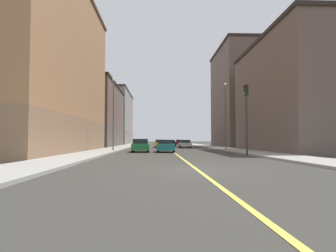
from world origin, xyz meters
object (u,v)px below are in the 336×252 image
at_px(car_maroon, 179,143).
at_px(car_yellow, 160,144).
at_px(car_green, 140,146).
at_px(car_teal, 166,146).
at_px(building_right_distant, 112,118).
at_px(building_right_corner, 36,66).
at_px(building_right_midblock, 92,116).
at_px(car_orange, 167,142).
at_px(street_lamp_left_near, 225,110).
at_px(car_black, 171,143).
at_px(car_white, 185,144).
at_px(building_left_near, 300,95).
at_px(street_lamp_right_near, 113,107).
at_px(traffic_light_left_near, 246,110).
at_px(building_left_mid, 245,98).

bearing_deg(car_maroon, car_yellow, -103.15).
relative_size(car_green, car_teal, 1.04).
height_order(building_right_distant, car_yellow, building_right_distant).
bearing_deg(building_right_distant, car_green, -77.97).
bearing_deg(car_yellow, building_right_corner, -124.34).
bearing_deg(building_right_midblock, car_maroon, 36.27).
bearing_deg(building_right_midblock, car_orange, 57.26).
distance_m(street_lamp_left_near, car_black, 25.90).
height_order(building_right_distant, car_white, building_right_distant).
bearing_deg(building_left_near, building_right_corner, -176.67).
distance_m(building_left_near, car_yellow, 24.05).
xyz_separation_m(car_teal, car_white, (3.82, 17.88, -0.02)).
height_order(building_right_distant, car_maroon, building_right_distant).
distance_m(building_right_corner, street_lamp_left_near, 22.10).
bearing_deg(car_orange, car_yellow, -93.87).
bearing_deg(car_teal, building_right_midblock, 118.27).
bearing_deg(street_lamp_right_near, car_green, -20.11).
bearing_deg(building_right_distant, traffic_light_left_near, -70.98).
bearing_deg(traffic_light_left_near, building_left_near, 42.59).
bearing_deg(car_white, building_left_mid, 15.37).
height_order(building_right_distant, car_black, building_right_distant).
relative_size(building_left_near, car_orange, 4.36).
bearing_deg(building_left_mid, street_lamp_right_near, -137.20).
relative_size(street_lamp_right_near, car_black, 2.00).
bearing_deg(building_right_midblock, building_right_corner, -90.00).
bearing_deg(car_teal, building_right_corner, -174.38).
distance_m(car_orange, car_black, 19.46).
relative_size(car_orange, car_black, 1.06).
distance_m(car_black, car_white, 11.44).
xyz_separation_m(traffic_light_left_near, car_yellow, (-6.91, 25.40, -3.21)).
bearing_deg(traffic_light_left_near, car_black, 96.98).
bearing_deg(building_left_near, car_teal, -178.72).
xyz_separation_m(street_lamp_left_near, car_black, (-5.51, 24.91, -4.47)).
bearing_deg(car_teal, building_left_mid, 54.22).
height_order(building_right_midblock, car_teal, building_right_midblock).
relative_size(building_left_mid, car_orange, 4.13).
relative_size(building_left_near, traffic_light_left_near, 3.18).
bearing_deg(building_right_corner, building_right_distant, 90.00).
bearing_deg(building_left_near, car_black, 114.37).
bearing_deg(car_black, traffic_light_left_near, -83.02).
relative_size(street_lamp_left_near, car_yellow, 1.96).
relative_size(building_left_mid, street_lamp_left_near, 2.18).
bearing_deg(building_left_near, street_lamp_right_near, 176.80).
bearing_deg(car_white, car_maroon, 88.40).
bearing_deg(car_white, street_lamp_left_near, -74.56).
relative_size(street_lamp_left_near, car_orange, 1.90).
distance_m(car_black, car_maroon, 9.22).
bearing_deg(car_teal, street_lamp_left_near, 29.42).
xyz_separation_m(building_right_distant, car_orange, (15.19, -1.88, -6.72)).
distance_m(building_right_distant, traffic_light_left_near, 61.50).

